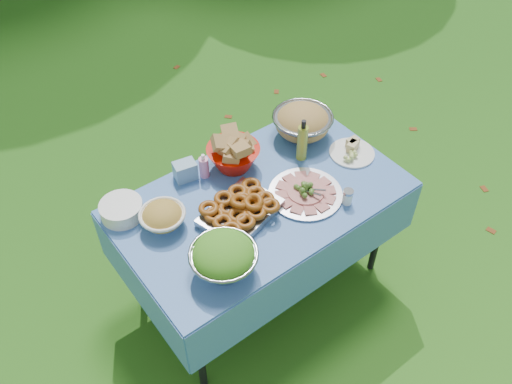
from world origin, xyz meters
The scene contains 14 objects.
ground centered at (0.00, 0.00, 0.00)m, with size 80.00×80.00×0.00m, color #0D390A.
picnic_table centered at (0.00, 0.00, 0.38)m, with size 1.46×0.86×0.76m, color #7CCCEF.
salad_bowl centered at (-0.41, -0.26, 0.86)m, with size 0.30×0.30×0.20m, color gray, non-canonical shape.
pasta_bowl_white centered at (-0.49, 0.14, 0.82)m, with size 0.22×0.22×0.12m, color white, non-canonical shape.
plate_stack centered at (-0.61, 0.31, 0.80)m, with size 0.21×0.21×0.08m, color white.
wipes_box centered at (-0.23, 0.35, 0.81)m, with size 0.11×0.08×0.10m, color #7AA1C6.
sanitizer_bottle centered at (-0.14, 0.30, 0.83)m, with size 0.05×0.05×0.15m, color #FE92C8.
bread_bowl centered at (0.02, 0.27, 0.86)m, with size 0.28×0.28×0.19m, color red, non-canonical shape.
pasta_bowl_steel centered at (0.49, 0.25, 0.85)m, with size 0.34×0.34×0.18m, color gray, non-canonical shape.
fried_tray centered at (-0.16, -0.04, 0.81)m, with size 0.38×0.27×0.09m, color #A3A2A7.
charcuterie_platter centered at (0.19, -0.12, 0.80)m, with size 0.38×0.38×0.09m, color #ACADB4.
oil_bottle centered at (0.35, 0.10, 0.89)m, with size 0.06×0.06×0.25m, color #9FAD30.
cheese_plate centered at (0.60, -0.04, 0.79)m, with size 0.25×0.25×0.07m, color white.
shaker centered at (0.32, -0.29, 0.80)m, with size 0.05×0.05×0.08m, color white.
Camera 1 is at (-1.16, -1.49, 2.75)m, focal length 38.00 mm.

